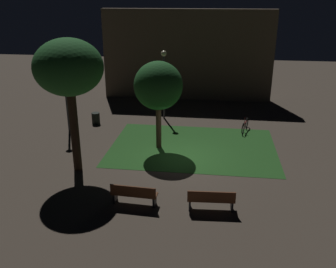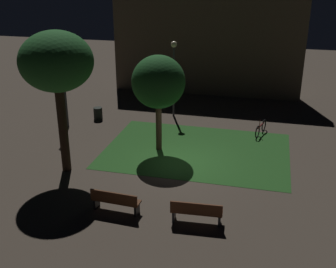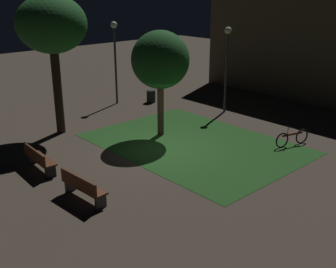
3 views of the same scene
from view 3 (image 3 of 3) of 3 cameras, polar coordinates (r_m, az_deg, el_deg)
The scene contains 11 objects.
ground_plane at distance 16.95m, azimuth -0.64°, elevation -2.16°, with size 60.00×60.00×0.00m, color #473D33.
grass_lawn at distance 17.60m, azimuth 3.58°, elevation -1.34°, with size 8.78×6.33×0.01m, color #23511E.
bench_lawn_edge at distance 15.57m, azimuth -17.45°, elevation -3.24°, with size 1.82×0.58×0.88m.
bench_corner at distance 13.13m, azimuth -11.74°, elevation -7.09°, with size 1.83×0.60×0.88m.
tree_back_right at distance 17.80m, azimuth -1.07°, elevation 10.12°, with size 2.49×2.49×4.62m.
tree_back_left at distance 18.63m, azimuth -15.75°, elevation 14.16°, with size 2.98×2.98×6.05m.
lamp_post_path_center at distance 21.65m, azimuth 8.13°, elevation 10.74°, with size 0.36×0.36×4.42m.
lamp_post_plaza_east at distance 23.32m, azimuth -7.34°, elevation 11.59°, with size 0.36×0.36×4.55m.
trash_bin at distance 23.91m, azimuth -2.37°, elevation 5.23°, with size 0.50×0.50×0.70m, color black.
bicycle at distance 18.01m, azimuth 16.75°, elevation -0.52°, with size 0.52×1.70×0.93m.
building_wall_backdrop at distance 25.14m, azimuth 17.61°, elevation 12.03°, with size 12.77×0.80×6.71m, color brown.
Camera 3 is at (11.75, -10.48, 6.30)m, focal length 44.17 mm.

